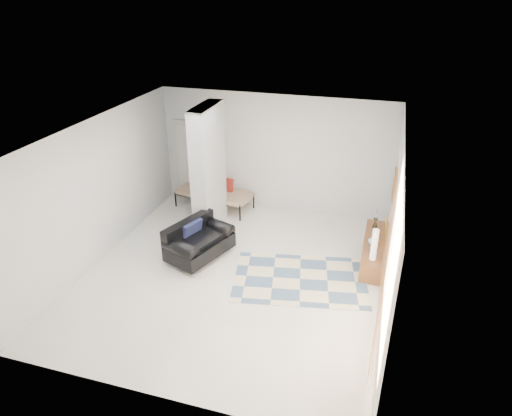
% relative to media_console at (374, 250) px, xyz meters
% --- Properties ---
extents(floor, '(6.00, 6.00, 0.00)m').
position_rel_media_console_xyz_m(floor, '(-2.52, -1.33, -0.20)').
color(floor, silver).
rests_on(floor, ground).
extents(ceiling, '(6.00, 6.00, 0.00)m').
position_rel_media_console_xyz_m(ceiling, '(-2.52, -1.33, 2.60)').
color(ceiling, white).
rests_on(ceiling, wall_back).
extents(wall_back, '(6.00, 0.00, 6.00)m').
position_rel_media_console_xyz_m(wall_back, '(-2.52, 1.67, 1.20)').
color(wall_back, silver).
rests_on(wall_back, ground).
extents(wall_front, '(6.00, 0.00, 6.00)m').
position_rel_media_console_xyz_m(wall_front, '(-2.52, -4.33, 1.20)').
color(wall_front, silver).
rests_on(wall_front, ground).
extents(wall_left, '(0.00, 6.00, 6.00)m').
position_rel_media_console_xyz_m(wall_left, '(-5.27, -1.33, 1.20)').
color(wall_left, silver).
rests_on(wall_left, ground).
extents(wall_right, '(0.00, 6.00, 6.00)m').
position_rel_media_console_xyz_m(wall_right, '(0.23, -1.33, 1.20)').
color(wall_right, silver).
rests_on(wall_right, ground).
extents(partition_column, '(0.35, 1.20, 2.80)m').
position_rel_media_console_xyz_m(partition_column, '(-3.62, 0.27, 1.20)').
color(partition_column, '#A4A8AB').
rests_on(partition_column, floor).
extents(hallway_door, '(0.85, 0.06, 2.04)m').
position_rel_media_console_xyz_m(hallway_door, '(-4.62, 1.63, 0.82)').
color(hallway_door, beige).
rests_on(hallway_door, floor).
extents(curtain, '(0.00, 2.55, 2.55)m').
position_rel_media_console_xyz_m(curtain, '(0.15, -2.48, 1.25)').
color(curtain, orange).
rests_on(curtain, wall_right).
extents(wall_art, '(0.04, 0.45, 0.55)m').
position_rel_media_console_xyz_m(wall_art, '(0.20, -0.00, 1.45)').
color(wall_art, '#34210E').
rests_on(wall_art, wall_right).
extents(media_console, '(0.45, 1.86, 0.80)m').
position_rel_media_console_xyz_m(media_console, '(0.00, 0.00, 0.00)').
color(media_console, brown).
rests_on(media_console, floor).
extents(loveseat, '(1.20, 1.54, 0.76)m').
position_rel_media_console_xyz_m(loveseat, '(-3.43, -0.93, 0.16)').
color(loveseat, silver).
rests_on(loveseat, floor).
extents(daybed, '(1.92, 1.05, 0.77)m').
position_rel_media_console_xyz_m(daybed, '(-3.94, 1.30, 0.21)').
color(daybed, black).
rests_on(daybed, floor).
extents(area_rug, '(2.73, 2.08, 0.01)m').
position_rel_media_console_xyz_m(area_rug, '(-1.28, -1.13, -0.20)').
color(area_rug, beige).
rests_on(area_rug, floor).
extents(cylinder_lamp, '(0.11, 0.11, 0.62)m').
position_rel_media_console_xyz_m(cylinder_lamp, '(-0.02, -0.68, 0.51)').
color(cylinder_lamp, white).
rests_on(cylinder_lamp, media_console).
extents(bronze_figurine, '(0.12, 0.12, 0.23)m').
position_rel_media_console_xyz_m(bronze_figurine, '(-0.05, 0.60, 0.31)').
color(bronze_figurine, '#2F2114').
rests_on(bronze_figurine, media_console).
extents(vase, '(0.21, 0.21, 0.20)m').
position_rel_media_console_xyz_m(vase, '(-0.05, -0.14, 0.30)').
color(vase, white).
rests_on(vase, media_console).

